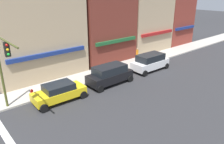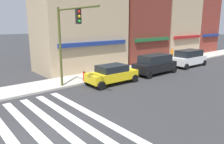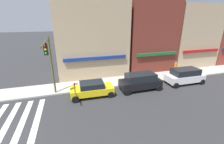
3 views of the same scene
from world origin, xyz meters
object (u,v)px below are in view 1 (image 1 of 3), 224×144
(sedan_yellow, at_px, (59,92))
(suv_white, at_px, (150,62))
(traffic_signal, at_px, (3,61))
(pedestrian_orange_vest, at_px, (137,55))
(fire_hydrant, at_px, (32,93))
(suv_black, at_px, (110,74))

(sedan_yellow, xyz_separation_m, suv_white, (11.71, 0.00, 0.19))
(traffic_signal, height_order, pedestrian_orange_vest, traffic_signal)
(fire_hydrant, bearing_deg, sedan_yellow, -45.41)
(sedan_yellow, relative_size, suv_white, 0.94)
(suv_black, bearing_deg, suv_white, -0.25)
(suv_black, bearing_deg, pedestrian_orange_vest, 22.53)
(pedestrian_orange_vest, bearing_deg, traffic_signal, -34.74)
(traffic_signal, xyz_separation_m, pedestrian_orange_vest, (16.39, 2.49, -3.16))
(traffic_signal, relative_size, fire_hydrant, 7.29)
(suv_black, bearing_deg, sedan_yellow, 179.75)
(traffic_signal, distance_m, fire_hydrant, 4.34)
(traffic_signal, distance_m, suv_black, 9.86)
(sedan_yellow, relative_size, fire_hydrant, 5.29)
(sedan_yellow, distance_m, suv_black, 5.57)
(traffic_signal, bearing_deg, sedan_yellow, -7.41)
(traffic_signal, bearing_deg, suv_black, -2.99)
(suv_white, bearing_deg, traffic_signal, 179.13)
(sedan_yellow, relative_size, pedestrian_orange_vest, 2.52)
(suv_black, relative_size, fire_hydrant, 5.59)
(suv_white, bearing_deg, fire_hydrant, 173.70)
(suv_white, height_order, fire_hydrant, suv_white)
(traffic_signal, height_order, fire_hydrant, traffic_signal)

